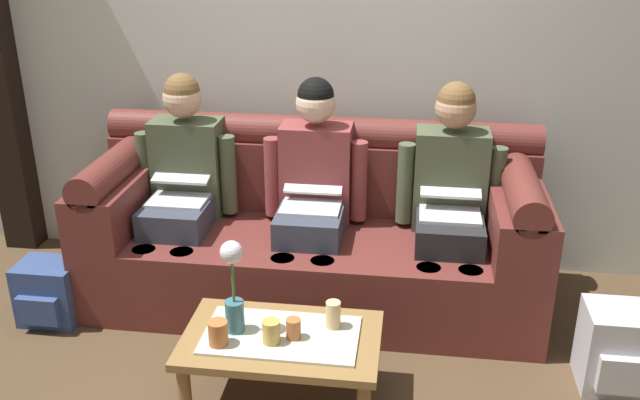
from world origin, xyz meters
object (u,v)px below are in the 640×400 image
object	(u,v)px
person_middle	(313,186)
person_right	(450,193)
person_left	(183,179)
cup_far_center	(293,329)
cup_far_left	(218,333)
couch	(314,235)
cup_near_left	(271,332)
cup_near_right	(333,314)
flower_vase	(233,286)
backpack_right	(615,349)
backpack_left	(50,293)
coffee_table	(281,345)

from	to	relation	value
person_middle	person_right	xyz separation A→B (m)	(0.72, -0.00, 0.00)
person_left	cup_far_center	xyz separation A→B (m)	(0.78, -0.98, -0.25)
person_middle	cup_far_left	distance (m)	1.12
couch	person_left	distance (m)	0.78
person_right	cup_far_left	world-z (taller)	person_right
person_left	person_middle	size ratio (longest dim) A/B	1.00
cup_near_left	cup_near_right	size ratio (longest dim) A/B	0.83
couch	cup_far_left	bearing A→B (deg)	-102.75
flower_vase	backpack_right	xyz separation A→B (m)	(1.66, 0.33, -0.39)
person_left	backpack_left	size ratio (longest dim) A/B	3.71
couch	cup_near_right	distance (m)	0.90
person_left	cup_near_left	bearing A→B (deg)	-55.93
person_middle	cup_far_center	world-z (taller)	person_middle
cup_far_left	backpack_left	bearing A→B (deg)	150.68
backpack_left	person_left	bearing A→B (deg)	36.41
cup_near_right	backpack_left	distance (m)	1.62
flower_vase	cup_near_right	world-z (taller)	flower_vase
cup_near_right	cup_far_center	bearing A→B (deg)	-145.69
couch	person_middle	xyz separation A→B (m)	(0.00, -0.00, 0.29)
couch	cup_near_right	size ratio (longest dim) A/B	19.81
person_right	backpack_left	bearing A→B (deg)	-167.57
person_right	cup_far_center	xyz separation A→B (m)	(-0.66, -0.98, -0.25)
couch	backpack_left	xyz separation A→B (m)	(-1.33, -0.46, -0.21)
coffee_table	flower_vase	world-z (taller)	flower_vase
person_middle	backpack_left	distance (m)	1.49
person_left	person_right	size ratio (longest dim) A/B	1.00
flower_vase	backpack_left	size ratio (longest dim) A/B	1.28
person_right	cup_far_left	size ratio (longest dim) A/B	11.48
cup_near_right	cup_far_center	xyz separation A→B (m)	(-0.15, -0.11, -0.02)
cup_near_left	cup_near_right	xyz separation A→B (m)	(0.24, 0.15, 0.01)
person_right	flower_vase	size ratio (longest dim) A/B	2.90
cup_far_center	person_left	bearing A→B (deg)	128.46
person_middle	flower_vase	bearing A→B (deg)	-101.70
coffee_table	backpack_left	xyz separation A→B (m)	(-1.33, 0.51, -0.14)
person_middle	backpack_right	distance (m)	1.66
cup_near_left	backpack_right	xyz separation A→B (m)	(1.49, 0.40, -0.22)
person_right	cup_near_left	size ratio (longest dim) A/B	12.16
cup_far_left	backpack_left	size ratio (longest dim) A/B	0.32
cup_far_left	flower_vase	bearing A→B (deg)	68.03
person_left	backpack_left	xyz separation A→B (m)	(-0.61, -0.45, -0.50)
coffee_table	flower_vase	bearing A→B (deg)	179.41
flower_vase	backpack_left	bearing A→B (deg)	156.05
person_right	backpack_right	distance (m)	1.08
cup_near_left	backpack_right	distance (m)	1.56
coffee_table	cup_far_center	bearing A→B (deg)	-18.95
cup_far_center	backpack_right	bearing A→B (deg)	14.09
flower_vase	cup_far_center	bearing A→B (deg)	-4.85
coffee_table	cup_near_right	xyz separation A→B (m)	(0.21, 0.09, 0.12)
person_middle	cup_near_left	size ratio (longest dim) A/B	12.16
person_left	cup_near_right	distance (m)	1.30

